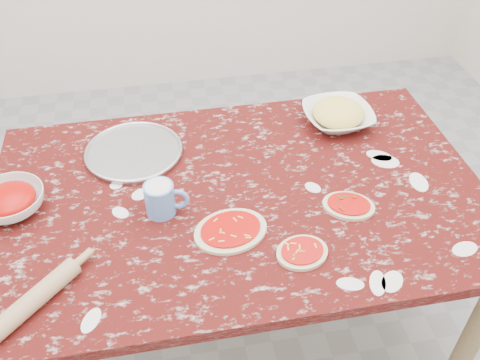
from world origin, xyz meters
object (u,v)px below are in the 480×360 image
object	(u,v)px
flour_mug	(161,199)
pizza_tray	(134,152)
cheese_bowl	(338,117)
worktable	(240,210)
rolling_pin	(35,298)
sauce_bowl	(11,202)

from	to	relation	value
flour_mug	pizza_tray	bearing A→B (deg)	104.09
cheese_bowl	flour_mug	distance (m)	0.77
worktable	rolling_pin	world-z (taller)	rolling_pin
flour_mug	cheese_bowl	bearing A→B (deg)	27.37
pizza_tray	flour_mug	world-z (taller)	flour_mug
cheese_bowl	flour_mug	world-z (taller)	flour_mug
pizza_tray	rolling_pin	distance (m)	0.66
flour_mug	rolling_pin	world-z (taller)	flour_mug
worktable	cheese_bowl	distance (m)	0.54
sauce_bowl	pizza_tray	bearing A→B (deg)	29.33
worktable	cheese_bowl	size ratio (longest dim) A/B	6.27
sauce_bowl	cheese_bowl	distance (m)	1.18
sauce_bowl	cheese_bowl	size ratio (longest dim) A/B	0.83
worktable	flour_mug	world-z (taller)	flour_mug
worktable	rolling_pin	bearing A→B (deg)	-151.05
rolling_pin	cheese_bowl	bearing A→B (deg)	31.80
sauce_bowl	rolling_pin	world-z (taller)	sauce_bowl
worktable	rolling_pin	xyz separation A→B (m)	(-0.60, -0.33, 0.11)
cheese_bowl	rolling_pin	xyz separation A→B (m)	(-1.04, -0.64, -0.00)
sauce_bowl	rolling_pin	xyz separation A→B (m)	(0.11, -0.38, -0.01)
pizza_tray	cheese_bowl	world-z (taller)	cheese_bowl
sauce_bowl	cheese_bowl	world-z (taller)	sauce_bowl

